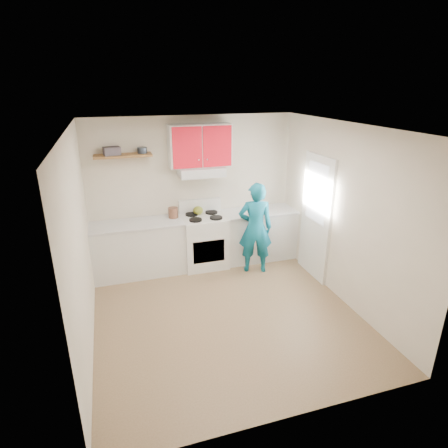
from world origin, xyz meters
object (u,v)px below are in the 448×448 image
object	(u,v)px
tin	(142,150)
crock	(173,213)
stove	(204,241)
person	(255,228)
kettle	(198,210)

from	to	relation	value
tin	crock	size ratio (longest dim) A/B	0.78
stove	person	xyz separation A→B (m)	(0.78, -0.47, 0.33)
tin	kettle	world-z (taller)	tin
stove	kettle	xyz separation A→B (m)	(-0.06, 0.14, 0.54)
person	crock	bearing A→B (deg)	-8.47
crock	tin	bearing A→B (deg)	170.19
crock	kettle	bearing A→B (deg)	3.82
stove	kettle	bearing A→B (deg)	114.19
stove	crock	bearing A→B (deg)	167.48
stove	tin	world-z (taller)	tin
stove	crock	distance (m)	0.75
tin	kettle	distance (m)	1.40
crock	person	bearing A→B (deg)	-24.20
kettle	crock	world-z (taller)	crock
stove	tin	size ratio (longest dim) A/B	5.95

